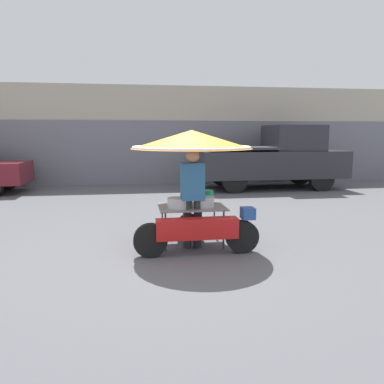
# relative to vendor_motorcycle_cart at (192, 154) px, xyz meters

# --- Properties ---
(ground_plane) EXTENTS (36.00, 36.00, 0.00)m
(ground_plane) POSITION_rel_vendor_motorcycle_cart_xyz_m (-0.22, -0.31, -1.56)
(ground_plane) COLOR #56565B
(shopfront_building) EXTENTS (28.00, 2.06, 3.67)m
(shopfront_building) POSITION_rel_vendor_motorcycle_cart_xyz_m (-0.22, 9.00, 0.26)
(shopfront_building) COLOR #B2A893
(shopfront_building) RESTS_ON ground
(vendor_motorcycle_cart) EXTENTS (2.03, 2.03, 1.95)m
(vendor_motorcycle_cart) POSITION_rel_vendor_motorcycle_cart_xyz_m (0.00, 0.00, 0.00)
(vendor_motorcycle_cart) COLOR black
(vendor_motorcycle_cart) RESTS_ON ground
(vendor_person) EXTENTS (0.38, 0.22, 1.64)m
(vendor_person) POSITION_rel_vendor_motorcycle_cart_xyz_m (-0.02, -0.15, -0.64)
(vendor_person) COLOR #2D2D33
(vendor_person) RESTS_ON ground
(pickup_truck) EXTENTS (4.98, 2.00, 2.18)m
(pickup_truck) POSITION_rel_vendor_motorcycle_cart_xyz_m (3.82, 6.30, -0.51)
(pickup_truck) COLOR black
(pickup_truck) RESTS_ON ground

